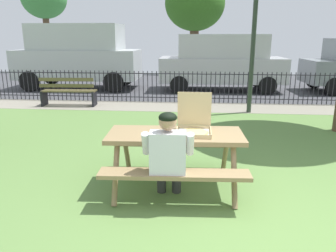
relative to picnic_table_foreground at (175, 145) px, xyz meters
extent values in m
cube|color=#5F8443|center=(0.97, 0.45, -0.61)|extent=(28.00, 11.11, 0.02)
cube|color=gray|center=(0.97, 5.31, -0.60)|extent=(28.00, 1.40, 0.01)
cube|color=#424247|center=(0.97, 9.84, -0.60)|extent=(28.00, 7.66, 0.01)
cube|color=#957A52|center=(0.00, 0.00, 0.14)|extent=(1.83, 0.85, 0.06)
cube|color=#957A52|center=(0.03, -0.60, -0.16)|extent=(1.81, 0.37, 0.05)
cube|color=#957A52|center=(-0.03, 0.60, -0.16)|extent=(1.81, 0.37, 0.05)
cylinder|color=#957A52|center=(-0.72, -0.45, -0.24)|extent=(0.09, 0.44, 0.74)
cylinder|color=#957A52|center=(-0.76, 0.38, -0.24)|extent=(0.09, 0.44, 0.74)
cylinder|color=#957A52|center=(0.76, -0.38, -0.24)|extent=(0.09, 0.44, 0.74)
cylinder|color=#957A52|center=(0.72, 0.45, -0.24)|extent=(0.09, 0.44, 0.74)
cube|color=tan|center=(0.24, -0.01, 0.18)|extent=(0.47, 0.47, 0.01)
cube|color=silver|center=(0.24, -0.01, 0.19)|extent=(0.43, 0.43, 0.00)
cube|color=tan|center=(0.24, -0.24, 0.21)|extent=(0.46, 0.02, 0.04)
cube|color=tan|center=(0.24, 0.21, 0.21)|extent=(0.46, 0.02, 0.04)
cube|color=tan|center=(0.02, -0.01, 0.21)|extent=(0.02, 0.46, 0.04)
cube|color=tan|center=(0.47, -0.01, 0.21)|extent=(0.02, 0.46, 0.04)
cube|color=tan|center=(0.24, 0.23, 0.46)|extent=(0.46, 0.03, 0.46)
cylinder|color=tan|center=(0.24, -0.01, 0.19)|extent=(0.39, 0.39, 0.01)
cylinder|color=#EED97A|center=(0.24, -0.01, 0.20)|extent=(0.36, 0.36, 0.00)
pyramid|color=#F6D97A|center=(-0.16, 0.06, 0.18)|extent=(0.28, 0.25, 0.01)
cube|color=tan|center=(-0.07, -0.01, 0.18)|extent=(0.12, 0.16, 0.02)
cylinder|color=#2F2F2F|center=(-0.17, -0.19, -0.38)|extent=(0.12, 0.12, 0.44)
cylinder|color=#2F2F2F|center=(-0.16, -0.40, -0.13)|extent=(0.17, 0.43, 0.15)
cylinder|color=#2F2F2F|center=(0.03, -0.18, -0.38)|extent=(0.12, 0.12, 0.44)
cylinder|color=#2F2F2F|center=(0.04, -0.39, -0.13)|extent=(0.17, 0.43, 0.15)
cube|color=silver|center=(-0.05, -0.60, 0.10)|extent=(0.43, 0.24, 0.52)
cylinder|color=silver|center=(-0.31, -0.57, 0.21)|extent=(0.10, 0.21, 0.31)
cylinder|color=silver|center=(0.21, -0.54, 0.21)|extent=(0.10, 0.21, 0.31)
sphere|color=tan|center=(-0.05, -0.58, 0.48)|extent=(0.21, 0.21, 0.21)
ellipsoid|color=black|center=(-0.05, -0.59, 0.53)|extent=(0.21, 0.20, 0.12)
cylinder|color=black|center=(0.97, 6.01, 0.29)|extent=(20.91, 0.03, 0.03)
cylinder|color=black|center=(0.97, 6.01, -0.45)|extent=(20.91, 0.03, 0.03)
cylinder|color=black|center=(-6.04, 6.01, -0.11)|extent=(0.02, 0.02, 0.97)
cylinder|color=black|center=(-5.90, 6.01, -0.11)|extent=(0.02, 0.02, 0.97)
cylinder|color=black|center=(-5.76, 6.01, -0.11)|extent=(0.02, 0.02, 0.97)
cylinder|color=black|center=(-5.62, 6.01, -0.11)|extent=(0.02, 0.02, 0.97)
cylinder|color=black|center=(-5.48, 6.01, -0.11)|extent=(0.02, 0.02, 0.97)
cylinder|color=black|center=(-5.34, 6.01, -0.11)|extent=(0.02, 0.02, 0.97)
cylinder|color=black|center=(-5.20, 6.01, -0.11)|extent=(0.02, 0.02, 0.97)
cylinder|color=black|center=(-5.06, 6.01, -0.11)|extent=(0.02, 0.02, 0.97)
cylinder|color=black|center=(-4.92, 6.01, -0.11)|extent=(0.02, 0.02, 0.97)
cylinder|color=black|center=(-4.78, 6.01, -0.11)|extent=(0.02, 0.02, 0.97)
cylinder|color=black|center=(-4.64, 6.01, -0.11)|extent=(0.02, 0.02, 0.97)
cylinder|color=black|center=(-4.50, 6.01, -0.11)|extent=(0.02, 0.02, 0.97)
cylinder|color=black|center=(-4.36, 6.01, -0.11)|extent=(0.02, 0.02, 0.97)
cylinder|color=black|center=(-4.22, 6.01, -0.11)|extent=(0.02, 0.02, 0.97)
cylinder|color=black|center=(-4.08, 6.01, -0.11)|extent=(0.02, 0.02, 0.97)
cylinder|color=black|center=(-3.94, 6.01, -0.11)|extent=(0.02, 0.02, 0.97)
cylinder|color=black|center=(-3.80, 6.01, -0.11)|extent=(0.02, 0.02, 0.97)
cylinder|color=black|center=(-3.66, 6.01, -0.11)|extent=(0.02, 0.02, 0.97)
cylinder|color=black|center=(-3.52, 6.01, -0.11)|extent=(0.02, 0.02, 0.97)
cylinder|color=black|center=(-3.38, 6.01, -0.11)|extent=(0.02, 0.02, 0.97)
cylinder|color=black|center=(-3.24, 6.01, -0.11)|extent=(0.02, 0.02, 0.97)
cylinder|color=black|center=(-3.10, 6.01, -0.11)|extent=(0.02, 0.02, 0.97)
cylinder|color=black|center=(-2.96, 6.01, -0.11)|extent=(0.02, 0.02, 0.97)
cylinder|color=black|center=(-2.82, 6.01, -0.11)|extent=(0.02, 0.02, 0.97)
cylinder|color=black|center=(-2.68, 6.01, -0.11)|extent=(0.02, 0.02, 0.97)
cylinder|color=black|center=(-2.54, 6.01, -0.11)|extent=(0.02, 0.02, 0.97)
cylinder|color=black|center=(-2.40, 6.01, -0.11)|extent=(0.02, 0.02, 0.97)
cylinder|color=black|center=(-2.26, 6.01, -0.11)|extent=(0.02, 0.02, 0.97)
cylinder|color=black|center=(-2.12, 6.01, -0.11)|extent=(0.02, 0.02, 0.97)
cylinder|color=black|center=(-1.98, 6.01, -0.11)|extent=(0.02, 0.02, 0.97)
cylinder|color=black|center=(-1.83, 6.01, -0.11)|extent=(0.02, 0.02, 0.97)
cylinder|color=black|center=(-1.69, 6.01, -0.11)|extent=(0.02, 0.02, 0.97)
cylinder|color=black|center=(-1.55, 6.01, -0.11)|extent=(0.02, 0.02, 0.97)
cylinder|color=black|center=(-1.41, 6.01, -0.11)|extent=(0.02, 0.02, 0.97)
cylinder|color=black|center=(-1.27, 6.01, -0.11)|extent=(0.02, 0.02, 0.97)
cylinder|color=black|center=(-1.13, 6.01, -0.11)|extent=(0.02, 0.02, 0.97)
cylinder|color=black|center=(-0.99, 6.01, -0.11)|extent=(0.02, 0.02, 0.97)
cylinder|color=black|center=(-0.85, 6.01, -0.11)|extent=(0.02, 0.02, 0.97)
cylinder|color=black|center=(-0.71, 6.01, -0.11)|extent=(0.02, 0.02, 0.97)
cylinder|color=black|center=(-0.57, 6.01, -0.11)|extent=(0.02, 0.02, 0.97)
cylinder|color=black|center=(-0.43, 6.01, -0.11)|extent=(0.02, 0.02, 0.97)
cylinder|color=black|center=(-0.29, 6.01, -0.11)|extent=(0.02, 0.02, 0.97)
cylinder|color=black|center=(-0.15, 6.01, -0.11)|extent=(0.02, 0.02, 0.97)
cylinder|color=black|center=(-0.01, 6.01, -0.11)|extent=(0.02, 0.02, 0.97)
cylinder|color=black|center=(0.13, 6.01, -0.11)|extent=(0.02, 0.02, 0.97)
cylinder|color=black|center=(0.27, 6.01, -0.11)|extent=(0.02, 0.02, 0.97)
cylinder|color=black|center=(0.41, 6.01, -0.11)|extent=(0.02, 0.02, 0.97)
cylinder|color=black|center=(0.55, 6.01, -0.11)|extent=(0.02, 0.02, 0.97)
cylinder|color=black|center=(0.69, 6.01, -0.11)|extent=(0.02, 0.02, 0.97)
cylinder|color=black|center=(0.83, 6.01, -0.11)|extent=(0.02, 0.02, 0.97)
cylinder|color=black|center=(0.97, 6.01, -0.11)|extent=(0.02, 0.02, 0.97)
cylinder|color=black|center=(1.11, 6.01, -0.11)|extent=(0.02, 0.02, 0.97)
cylinder|color=black|center=(1.25, 6.01, -0.11)|extent=(0.02, 0.02, 0.97)
cylinder|color=black|center=(1.39, 6.01, -0.11)|extent=(0.02, 0.02, 0.97)
cylinder|color=black|center=(1.53, 6.01, -0.11)|extent=(0.02, 0.02, 0.97)
cylinder|color=black|center=(1.67, 6.01, -0.11)|extent=(0.02, 0.02, 0.97)
cylinder|color=black|center=(1.81, 6.01, -0.11)|extent=(0.02, 0.02, 0.97)
cylinder|color=black|center=(1.95, 6.01, -0.11)|extent=(0.02, 0.02, 0.97)
cylinder|color=black|center=(2.09, 6.01, -0.11)|extent=(0.02, 0.02, 0.97)
cylinder|color=black|center=(2.23, 6.01, -0.11)|extent=(0.02, 0.02, 0.97)
cylinder|color=black|center=(2.37, 6.01, -0.11)|extent=(0.02, 0.02, 0.97)
cylinder|color=black|center=(2.52, 6.01, -0.11)|extent=(0.02, 0.02, 0.97)
cylinder|color=black|center=(2.66, 6.01, -0.11)|extent=(0.02, 0.02, 0.97)
cylinder|color=black|center=(2.80, 6.01, -0.11)|extent=(0.02, 0.02, 0.97)
cylinder|color=black|center=(2.94, 6.01, -0.11)|extent=(0.02, 0.02, 0.97)
cylinder|color=black|center=(3.08, 6.01, -0.11)|extent=(0.02, 0.02, 0.97)
cylinder|color=black|center=(3.22, 6.01, -0.11)|extent=(0.02, 0.02, 0.97)
cylinder|color=black|center=(3.36, 6.01, -0.11)|extent=(0.02, 0.02, 0.97)
cylinder|color=black|center=(3.50, 6.01, -0.11)|extent=(0.02, 0.02, 0.97)
cylinder|color=black|center=(3.64, 6.01, -0.11)|extent=(0.02, 0.02, 0.97)
cylinder|color=black|center=(3.78, 6.01, -0.11)|extent=(0.02, 0.02, 0.97)
cylinder|color=black|center=(3.92, 6.01, -0.11)|extent=(0.02, 0.02, 0.97)
cylinder|color=black|center=(4.06, 6.01, -0.11)|extent=(0.02, 0.02, 0.97)
cylinder|color=black|center=(4.20, 6.01, -0.11)|extent=(0.02, 0.02, 0.97)
cylinder|color=black|center=(4.34, 6.01, -0.11)|extent=(0.02, 0.02, 0.97)
cube|color=brown|center=(-3.53, 5.38, -0.16)|extent=(1.60, 0.18, 0.04)
cube|color=brown|center=(-3.53, 5.24, -0.16)|extent=(1.60, 0.18, 0.04)
cube|color=brown|center=(-3.52, 5.10, -0.16)|extent=(1.60, 0.18, 0.04)
cube|color=brown|center=(-3.52, 5.04, 0.02)|extent=(1.60, 0.13, 0.11)
cube|color=brown|center=(-3.52, 5.04, 0.20)|extent=(1.60, 0.13, 0.11)
cube|color=black|center=(-2.76, 5.22, -0.38)|extent=(0.07, 0.44, 0.44)
cube|color=black|center=(-4.28, 5.15, -0.38)|extent=(0.07, 0.44, 0.44)
cylinder|color=#2D382D|center=(1.69, 4.75, 1.58)|extent=(0.12, 0.12, 4.36)
cube|color=#BABFC0|center=(-4.37, 8.52, 0.35)|extent=(4.71, 1.99, 1.10)
cube|color=#BABFC0|center=(-4.37, 8.52, 1.38)|extent=(3.41, 1.74, 0.96)
cube|color=#262D38|center=(-3.27, 8.53, 1.38)|extent=(0.05, 1.67, 0.82)
cylinder|color=black|center=(-2.77, 7.55, -0.22)|extent=(0.76, 0.11, 0.76)
cylinder|color=black|center=(-2.78, 9.51, -0.22)|extent=(0.76, 0.11, 0.76)
cylinder|color=black|center=(-5.96, 7.53, -0.22)|extent=(0.76, 0.11, 0.76)
cylinder|color=black|center=(-5.97, 9.49, -0.22)|extent=(0.76, 0.11, 0.76)
cube|color=silver|center=(1.17, 8.52, 0.19)|extent=(4.63, 1.92, 0.90)
cube|color=silver|center=(1.17, 8.52, 1.06)|extent=(3.23, 1.67, 0.84)
cube|color=#262D38|center=(2.21, 8.54, 1.06)|extent=(0.07, 1.56, 0.71)
cylinder|color=black|center=(2.75, 7.63, -0.28)|extent=(0.64, 0.12, 0.64)
cylinder|color=black|center=(2.72, 9.47, -0.28)|extent=(0.64, 0.12, 0.64)
cylinder|color=black|center=(-0.38, 7.57, -0.28)|extent=(0.64, 0.12, 0.64)
cylinder|color=black|center=(-0.41, 9.41, -0.28)|extent=(0.64, 0.12, 0.64)
cylinder|color=black|center=(5.00, 7.55, -0.28)|extent=(0.64, 0.14, 0.64)
cylinder|color=black|center=(4.91, 9.35, -0.28)|extent=(0.64, 0.14, 0.64)
cylinder|color=brown|center=(-8.72, 15.45, 0.99)|extent=(0.36, 0.36, 3.18)
cylinder|color=brown|center=(0.03, 15.45, 0.67)|extent=(0.51, 0.51, 2.53)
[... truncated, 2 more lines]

